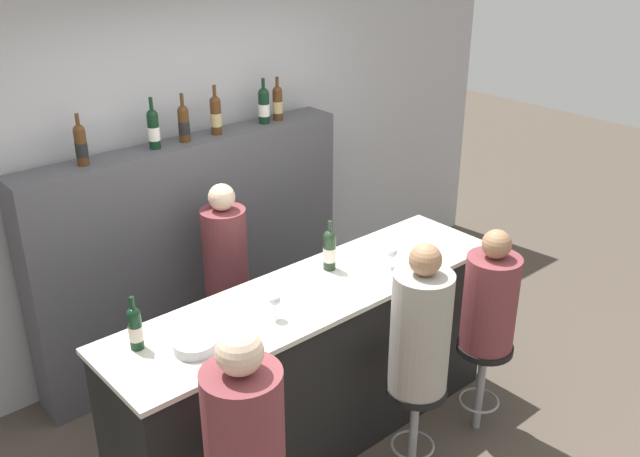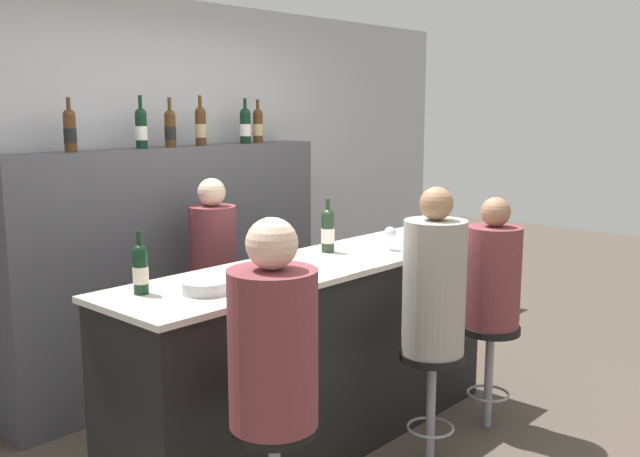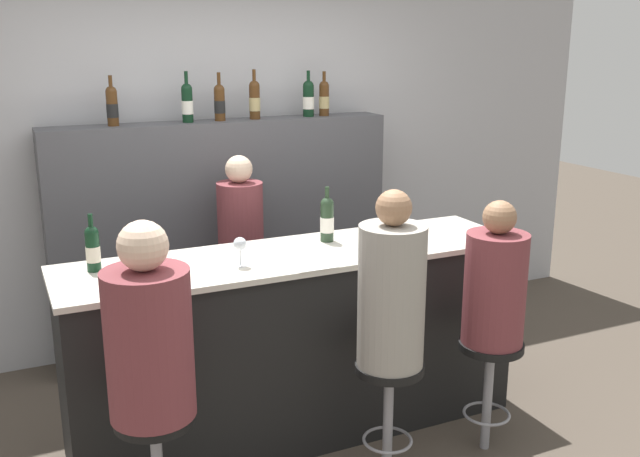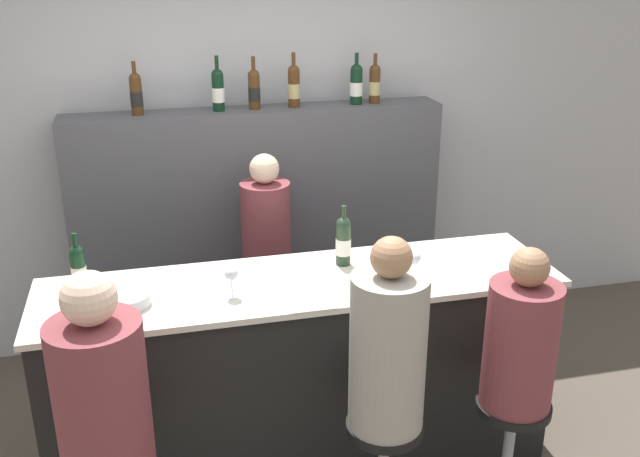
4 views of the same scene
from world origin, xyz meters
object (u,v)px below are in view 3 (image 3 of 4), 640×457
object	(u,v)px
wine_glass_1	(392,228)
guest_seated_middle	(392,291)
wine_bottle_backbar_4	(308,98)
guest_seated_left	(149,335)
bartender	(242,274)
wine_bottle_backbar_5	(324,98)
wine_bottle_backbar_1	(187,102)
bar_stool_left	(156,444)
wine_bottle_backbar_3	(255,99)
metal_bowl	(145,272)
wine_glass_0	(240,245)
bar_stool_middle	(389,390)
wine_bottle_counter_0	(93,248)
guest_seated_right	(495,284)
wine_bottle_counter_1	(327,219)
wine_bottle_backbar_2	(220,102)
bar_stool_right	(490,367)
wine_bottle_backbar_0	(112,106)

from	to	relation	value
wine_glass_1	guest_seated_middle	world-z (taller)	guest_seated_middle
guest_seated_middle	wine_bottle_backbar_4	bearing A→B (deg)	77.63
guest_seated_left	bartender	xyz separation A→B (m)	(0.89, 1.45, -0.31)
guest_seated_left	wine_bottle_backbar_5	bearing A→B (deg)	48.22
wine_bottle_backbar_1	bartender	bearing A→B (deg)	-65.47
bar_stool_left	bartender	xyz separation A→B (m)	(0.89, 1.45, 0.19)
wine_bottle_backbar_3	metal_bowl	xyz separation A→B (m)	(-1.06, -1.34, -0.68)
wine_bottle_backbar_3	wine_glass_0	world-z (taller)	wine_bottle_backbar_3
wine_bottle_backbar_5	bar_stool_middle	xyz separation A→B (m)	(-0.54, -1.88, -1.27)
wine_bottle_counter_0	bar_stool_left	size ratio (longest dim) A/B	0.46
guest_seated_right	wine_glass_1	bearing A→B (deg)	121.69
wine_bottle_counter_0	wine_bottle_backbar_5	distance (m)	2.20
wine_bottle_counter_1	bartender	world-z (taller)	bartender
wine_bottle_backbar_2	bartender	bearing A→B (deg)	-92.97
metal_bowl	guest_seated_left	size ratio (longest dim) A/B	0.26
wine_bottle_backbar_4	guest_seated_middle	xyz separation A→B (m)	(-0.41, -1.88, -0.76)
wine_bottle_counter_1	wine_bottle_counter_0	bearing A→B (deg)	180.00
wine_glass_1	bartender	distance (m)	1.20
wine_glass_0	bar_stool_right	bearing A→B (deg)	-23.10
wine_bottle_backbar_2	metal_bowl	size ratio (longest dim) A/B	1.45
metal_bowl	bartender	xyz separation A→B (m)	(0.79, 0.91, -0.41)
wine_bottle_counter_1	wine_bottle_backbar_0	world-z (taller)	wine_bottle_backbar_0
wine_glass_1	guest_seated_middle	size ratio (longest dim) A/B	0.16
wine_bottle_counter_1	guest_seated_middle	size ratio (longest dim) A/B	0.36
wine_bottle_backbar_2	guest_seated_left	size ratio (longest dim) A/B	0.38
wine_bottle_backbar_2	bar_stool_middle	bearing A→B (deg)	-82.89
wine_bottle_backbar_0	bar_stool_middle	xyz separation A→B (m)	(0.93, -1.88, -1.27)
wine_bottle_backbar_0	guest_seated_middle	size ratio (longest dim) A/B	0.36
wine_glass_0	metal_bowl	bearing A→B (deg)	176.15
guest_seated_left	guest_seated_right	world-z (taller)	guest_seated_left
guest_seated_right	wine_bottle_backbar_3	bearing A→B (deg)	107.72
wine_bottle_counter_1	wine_glass_1	xyz separation A→B (m)	(0.29, -0.23, -0.03)
wine_bottle_backbar_3	bartender	distance (m)	1.20
wine_bottle_backbar_5	bar_stool_right	xyz separation A→B (m)	(0.08, -1.88, -1.27)
wine_bottle_counter_0	wine_bottle_backbar_0	xyz separation A→B (m)	(0.32, 1.14, 0.58)
wine_bottle_backbar_1	wine_bottle_backbar_2	xyz separation A→B (m)	(0.22, 0.00, -0.01)
metal_bowl	bar_stool_middle	world-z (taller)	metal_bowl
wine_bottle_backbar_4	wine_glass_1	bearing A→B (deg)	-94.67
wine_bottle_backbar_5	guest_seated_right	world-z (taller)	wine_bottle_backbar_5
wine_bottle_backbar_4	bar_stool_middle	distance (m)	2.31
wine_bottle_counter_0	wine_glass_1	xyz separation A→B (m)	(1.55, -0.23, -0.02)
wine_bottle_backbar_2	guest_seated_left	distance (m)	2.23
wine_bottle_backbar_3	wine_bottle_backbar_4	world-z (taller)	wine_bottle_backbar_3
bar_stool_left	bar_stool_middle	world-z (taller)	same
wine_bottle_backbar_1	wine_bottle_backbar_2	world-z (taller)	wine_bottle_backbar_1
wine_bottle_backbar_3	bar_stool_middle	bearing A→B (deg)	-90.38
wine_bottle_backbar_0	wine_bottle_backbar_3	distance (m)	0.94
bar_stool_middle	bartender	size ratio (longest dim) A/B	0.43
wine_glass_0	bar_stool_right	xyz separation A→B (m)	(1.19, -0.51, -0.68)
wine_bottle_counter_0	wine_bottle_backbar_3	bearing A→B (deg)	42.07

